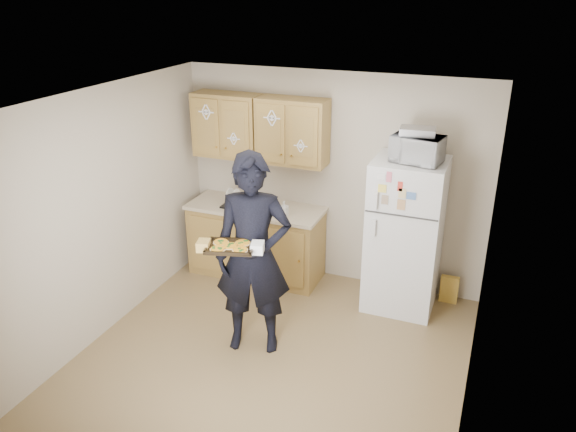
{
  "coord_description": "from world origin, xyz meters",
  "views": [
    {
      "loc": [
        1.81,
        -4.16,
        3.4
      ],
      "look_at": [
        -0.02,
        0.45,
        1.31
      ],
      "focal_mm": 35.0,
      "sensor_mm": 36.0,
      "label": 1
    }
  ],
  "objects_px": {
    "microwave": "(417,149)",
    "dish_rack": "(238,201)",
    "refrigerator": "(405,235)",
    "person": "(253,256)",
    "baking_tray": "(230,247)"
  },
  "relations": [
    {
      "from": "refrigerator",
      "to": "person",
      "type": "xyz_separation_m",
      "value": [
        -1.19,
        -1.31,
        0.15
      ]
    },
    {
      "from": "person",
      "to": "refrigerator",
      "type": "bearing_deg",
      "value": 31.2
    },
    {
      "from": "refrigerator",
      "to": "person",
      "type": "bearing_deg",
      "value": -132.27
    },
    {
      "from": "microwave",
      "to": "dish_rack",
      "type": "height_order",
      "value": "microwave"
    },
    {
      "from": "dish_rack",
      "to": "baking_tray",
      "type": "bearing_deg",
      "value": -65.72
    },
    {
      "from": "person",
      "to": "dish_rack",
      "type": "xyz_separation_m",
      "value": [
        -0.8,
        1.29,
        -0.03
      ]
    },
    {
      "from": "person",
      "to": "microwave",
      "type": "xyz_separation_m",
      "value": [
        1.25,
        1.26,
        0.84
      ]
    },
    {
      "from": "microwave",
      "to": "dish_rack",
      "type": "xyz_separation_m",
      "value": [
        -2.05,
        0.03,
        -0.86
      ]
    },
    {
      "from": "baking_tray",
      "to": "dish_rack",
      "type": "bearing_deg",
      "value": 97.76
    },
    {
      "from": "microwave",
      "to": "dish_rack",
      "type": "distance_m",
      "value": 2.22
    },
    {
      "from": "refrigerator",
      "to": "person",
      "type": "distance_m",
      "value": 1.78
    },
    {
      "from": "person",
      "to": "baking_tray",
      "type": "relative_size",
      "value": 4.7
    },
    {
      "from": "microwave",
      "to": "dish_rack",
      "type": "bearing_deg",
      "value": -171.26
    },
    {
      "from": "person",
      "to": "baking_tray",
      "type": "distance_m",
      "value": 0.36
    },
    {
      "from": "microwave",
      "to": "baking_tray",
      "type": "bearing_deg",
      "value": -121.12
    }
  ]
}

